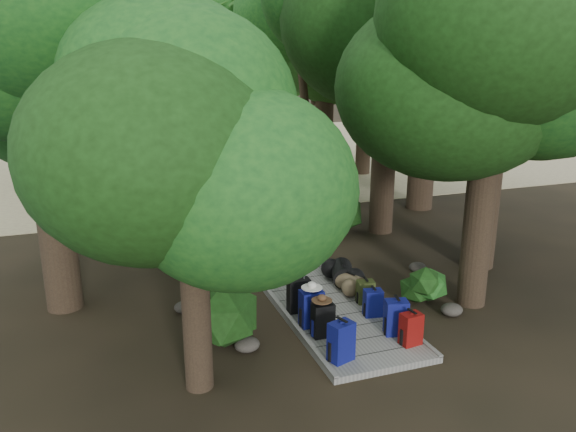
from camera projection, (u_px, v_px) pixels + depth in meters
name	position (u px, v px, depth m)	size (l,w,h in m)	color
ground	(288.00, 268.00, 13.65)	(120.00, 120.00, 0.00)	#312518
sand_beach	(183.00, 157.00, 28.14)	(40.00, 22.00, 0.02)	#C4B985
boardwalk	(276.00, 252.00, 14.54)	(2.00, 12.00, 0.12)	gray
backpack_left_a	(341.00, 339.00, 9.21)	(0.40, 0.28, 0.75)	navy
backpack_left_b	(323.00, 318.00, 10.02)	(0.38, 0.27, 0.70)	black
backpack_left_c	(311.00, 306.00, 10.40)	(0.42, 0.30, 0.77)	navy
backpack_right_a	(411.00, 327.00, 9.74)	(0.36, 0.25, 0.64)	maroon
backpack_right_b	(396.00, 316.00, 10.08)	(0.40, 0.28, 0.72)	navy
backpack_right_c	(373.00, 301.00, 10.81)	(0.34, 0.24, 0.59)	navy
backpack_right_d	(366.00, 291.00, 11.39)	(0.34, 0.25, 0.52)	#313916
duffel_right_khaki	(349.00, 282.00, 11.97)	(0.39, 0.58, 0.39)	brown
duffel_right_black	(343.00, 273.00, 12.36)	(0.47, 0.75, 0.47)	black
suitcase_on_boardwalk	(299.00, 295.00, 10.98)	(0.44, 0.24, 0.68)	black
lone_suitcase_on_sand	(222.00, 183.00, 21.16)	(0.39, 0.23, 0.62)	black
hat_brown	(322.00, 298.00, 9.88)	(0.37, 0.37, 0.11)	#51351E
hat_white	(312.00, 284.00, 10.24)	(0.39, 0.39, 0.13)	silver
kayak	(143.00, 184.00, 21.59)	(0.72, 3.30, 0.33)	#C73C11
sun_lounger	(285.00, 174.00, 22.66)	(0.60, 1.87, 0.60)	silver
tree_right_a	(490.00, 102.00, 10.56)	(4.97, 4.97, 8.28)	black
tree_right_b	(500.00, 27.00, 12.25)	(6.23, 6.23, 11.13)	black
tree_right_c	(388.00, 59.00, 15.09)	(5.62, 5.62, 9.73)	black
tree_right_d	(432.00, 14.00, 17.23)	(6.73, 6.73, 12.34)	black
tree_right_e	(325.00, 59.00, 20.20)	(5.37, 5.37, 9.67)	black
tree_right_f	(366.00, 67.00, 23.09)	(5.03, 5.03, 8.98)	black
tree_left_a	(190.00, 193.00, 7.92)	(3.75, 3.75, 6.25)	black
tree_left_b	(35.00, 50.00, 10.12)	(5.63, 5.63, 10.13)	black
tree_left_c	(88.00, 107.00, 13.82)	(4.31, 4.31, 7.49)	black
tree_back_a	(141.00, 64.00, 25.88)	(5.26, 5.26, 9.10)	black
tree_back_b	(209.00, 52.00, 26.64)	(5.71, 5.71, 10.19)	black
tree_back_c	(282.00, 68.00, 28.00)	(4.78, 4.78, 8.61)	black
tree_back_d	(55.00, 73.00, 23.82)	(5.05, 5.05, 8.42)	black
palm_right_a	(313.00, 90.00, 19.27)	(4.45, 4.45, 7.58)	#123A10
palm_right_b	(314.00, 69.00, 23.56)	(4.52, 4.52, 8.73)	#123A10
palm_right_c	(257.00, 89.00, 24.45)	(4.44, 4.44, 7.07)	#123A10
palm_left_a	(80.00, 112.00, 16.61)	(4.20, 4.20, 6.69)	#123A10
rock_left_a	(247.00, 344.00, 9.79)	(0.45, 0.41, 0.25)	#4C473F
rock_left_b	(184.00, 307.00, 11.26)	(0.41, 0.37, 0.23)	#4C473F
rock_left_c	(214.00, 267.00, 13.30)	(0.50, 0.45, 0.27)	#4C473F
rock_left_d	(176.00, 235.00, 15.91)	(0.26, 0.23, 0.14)	#4C473F
rock_right_a	(452.00, 310.00, 11.13)	(0.44, 0.40, 0.24)	#4C473F
rock_right_b	(418.00, 267.00, 13.37)	(0.42, 0.38, 0.23)	#4C473F
rock_right_c	(327.00, 239.00, 15.44)	(0.36, 0.32, 0.20)	#4C473F
rock_right_d	(330.00, 212.00, 17.91)	(0.53, 0.47, 0.29)	#4C473F
shrub_left_a	(231.00, 316.00, 9.89)	(1.22, 1.22, 1.10)	#144417
shrub_left_b	(196.00, 252.00, 13.45)	(0.96, 0.96, 0.86)	#144417
shrub_left_c	(147.00, 209.00, 16.88)	(1.11, 1.11, 1.00)	#144417
shrub_right_a	(428.00, 285.00, 11.56)	(0.92, 0.92, 0.83)	#144417
shrub_right_b	(337.00, 212.00, 16.11)	(1.40, 1.40, 1.26)	#144417
shrub_right_c	(282.00, 193.00, 19.44)	(0.80, 0.80, 0.72)	#144417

